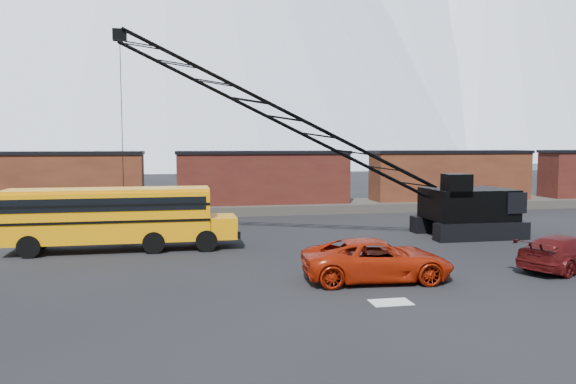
{
  "coord_description": "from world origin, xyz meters",
  "views": [
    {
      "loc": [
        -6.62,
        -21.88,
        5.49
      ],
      "look_at": [
        -1.15,
        5.99,
        3.0
      ],
      "focal_mm": 35.0,
      "sensor_mm": 36.0,
      "label": 1
    }
  ],
  "objects_px": {
    "maroon_suv": "(566,252)",
    "crawler_crane": "(320,135)",
    "school_bus": "(117,216)",
    "red_pickup": "(377,260)"
  },
  "relations": [
    {
      "from": "maroon_suv",
      "to": "crawler_crane",
      "type": "height_order",
      "value": "crawler_crane"
    },
    {
      "from": "school_bus",
      "to": "crawler_crane",
      "type": "bearing_deg",
      "value": 6.38
    },
    {
      "from": "red_pickup",
      "to": "crawler_crane",
      "type": "bearing_deg",
      "value": 3.44
    },
    {
      "from": "crawler_crane",
      "to": "maroon_suv",
      "type": "bearing_deg",
      "value": -47.7
    },
    {
      "from": "maroon_suv",
      "to": "crawler_crane",
      "type": "distance_m",
      "value": 13.81
    },
    {
      "from": "red_pickup",
      "to": "maroon_suv",
      "type": "distance_m",
      "value": 8.71
    },
    {
      "from": "school_bus",
      "to": "red_pickup",
      "type": "xyz_separation_m",
      "value": [
        10.86,
        -8.48,
        -0.96
      ]
    },
    {
      "from": "school_bus",
      "to": "red_pickup",
      "type": "distance_m",
      "value": 13.81
    },
    {
      "from": "red_pickup",
      "to": "maroon_suv",
      "type": "relative_size",
      "value": 1.16
    },
    {
      "from": "red_pickup",
      "to": "maroon_suv",
      "type": "height_order",
      "value": "red_pickup"
    }
  ]
}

